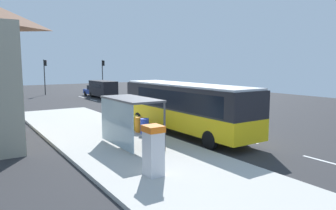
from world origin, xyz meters
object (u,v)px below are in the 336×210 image
ticket_machine (153,150)px  recycling_bin_yellow (134,123)px  bus_shelter (126,110)px  recycling_bin_blue (145,126)px  sedan_near (95,91)px  recycling_bin_orange (139,124)px  white_van (103,88)px  traffic_light_near_side (103,71)px  bus (184,105)px  traffic_light_far_side (45,72)px

ticket_machine → recycling_bin_yellow: 8.65m
recycling_bin_yellow → bus_shelter: 4.31m
bus_shelter → recycling_bin_blue: bearing=42.2°
sedan_near → recycling_bin_orange: (-6.50, -25.45, -0.14)m
sedan_near → bus_shelter: bus_shelter is taller
white_van → traffic_light_near_side: traffic_light_near_side is taller
traffic_light_near_side → bus: bearing=-102.8°
bus → ticket_machine: size_ratio=5.69×
traffic_light_far_side → bus_shelter: traffic_light_far_side is taller
ticket_machine → recycling_bin_orange: 8.01m
recycling_bin_blue → traffic_light_far_side: size_ratio=0.18×
recycling_bin_orange → sedan_near: bearing=75.7°
white_van → ticket_machine: (-9.67, -29.44, -0.17)m
bus → recycling_bin_blue: (-2.49, 0.70, -1.19)m
white_van → traffic_light_near_side: bearing=68.1°
recycling_bin_blue → traffic_light_near_side: size_ratio=0.18×
sedan_near → ticket_machine: 34.17m
ticket_machine → traffic_light_near_side: 39.89m
bus_shelter → sedan_near: bearing=72.8°
sedan_near → bus: bearing=-98.5°
sedan_near → traffic_light_near_side: (3.19, 4.92, 2.63)m
sedan_near → traffic_light_far_side: (-5.41, 5.72, 2.63)m
ticket_machine → recycling_bin_yellow: (3.27, 7.99, -0.52)m
bus → white_van: bearing=80.6°
ticket_machine → white_van: bearing=71.8°
recycling_bin_blue → bus_shelter: 3.32m
bus → traffic_light_near_side: traffic_light_near_side is taller
bus → bus_shelter: 4.88m
recycling_bin_orange → bus_shelter: bearing=-129.3°
ticket_machine → recycling_bin_orange: bearing=65.9°
recycling_bin_blue → recycling_bin_orange: size_ratio=1.00×
recycling_bin_yellow → traffic_light_far_side: size_ratio=0.18×
traffic_light_near_side → sedan_near: bearing=-123.0°
recycling_bin_orange → recycling_bin_yellow: size_ratio=1.00×
white_van → ticket_machine: size_ratio=2.69×
recycling_bin_orange → recycling_bin_yellow: same height
white_van → recycling_bin_blue: white_van is taller
ticket_machine → bus_shelter: 4.80m
recycling_bin_blue → recycling_bin_yellow: 1.40m
traffic_light_near_side → traffic_light_far_side: 8.64m
recycling_bin_orange → traffic_light_far_side: 31.31m
ticket_machine → recycling_bin_yellow: bearing=67.8°
bus → recycling_bin_orange: bus is taller
recycling_bin_orange → traffic_light_near_side: size_ratio=0.18×
ticket_machine → traffic_light_near_side: (12.97, 37.66, 2.25)m
bus → recycling_bin_yellow: bearing=139.8°
recycling_bin_orange → traffic_light_far_side: bearing=88.0°
bus → sedan_near: bearing=81.5°
traffic_light_near_side → ticket_machine: bearing=-109.0°
bus → traffic_light_far_side: size_ratio=2.14×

